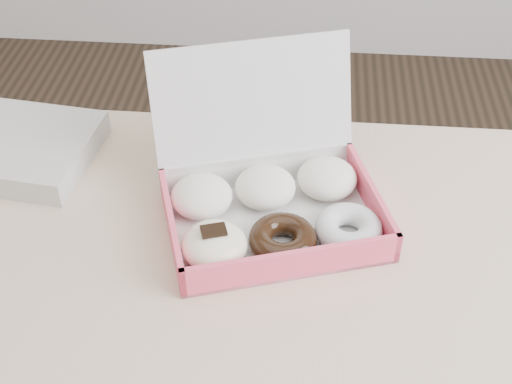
{
  "coord_description": "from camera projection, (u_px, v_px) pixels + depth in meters",
  "views": [
    {
      "loc": [
        0.1,
        -0.59,
        1.42
      ],
      "look_at": [
        0.03,
        0.16,
        0.79
      ],
      "focal_mm": 50.0,
      "sensor_mm": 36.0,
      "label": 1
    }
  ],
  "objects": [
    {
      "name": "newspapers",
      "position": [
        12.0,
        147.0,
        1.09
      ],
      "size": [
        0.26,
        0.22,
        0.04
      ],
      "primitive_type": "cube",
      "rotation": [
        0.0,
        0.0,
        -0.12
      ],
      "color": "silver",
      "rests_on": "table"
    },
    {
      "name": "table",
      "position": [
        220.0,
        338.0,
        0.93
      ],
      "size": [
        1.2,
        0.8,
        0.75
      ],
      "color": "tan",
      "rests_on": "ground"
    },
    {
      "name": "donut_box",
      "position": [
        269.0,
        200.0,
        0.98
      ],
      "size": [
        0.35,
        0.34,
        0.21
      ],
      "rotation": [
        0.0,
        0.0,
        0.31
      ],
      "color": "silver",
      "rests_on": "table"
    }
  ]
}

